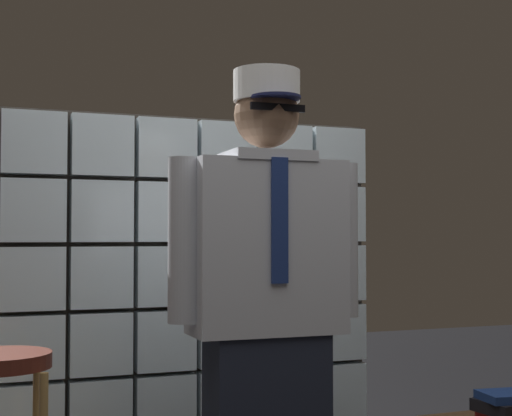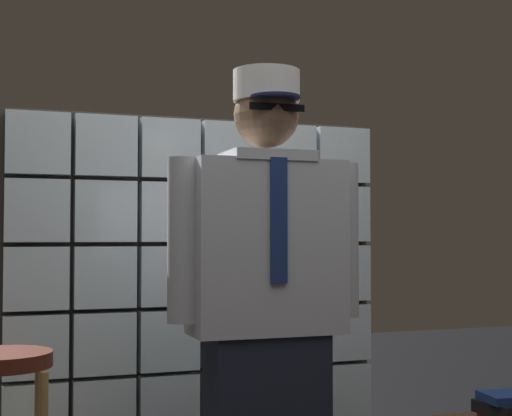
% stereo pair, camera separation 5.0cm
% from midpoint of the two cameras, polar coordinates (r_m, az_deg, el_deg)
% --- Properties ---
extents(glass_block_wall, '(1.69, 0.10, 1.69)m').
position_cam_midpoint_polar(glass_block_wall, '(3.34, -3.92, -7.52)').
color(glass_block_wall, silver).
rests_on(glass_block_wall, ground).
extents(standing_person, '(0.67, 0.28, 1.69)m').
position_cam_midpoint_polar(standing_person, '(2.51, 1.39, -7.98)').
color(standing_person, '#1E2333').
rests_on(standing_person, ground).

